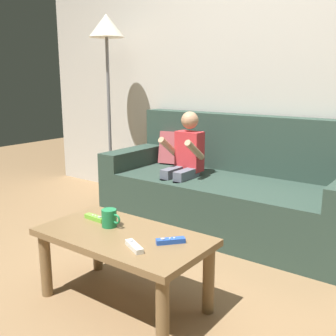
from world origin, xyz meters
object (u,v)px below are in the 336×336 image
at_px(person_seated_on_couch, 184,162).
at_px(game_remote_lime_far_corner, 95,218).
at_px(couch, 230,191).
at_px(game_remote_blue_near_edge, 170,241).
at_px(coffee_table, 123,246).
at_px(floor_lamp, 107,41).
at_px(game_remote_white_center, 134,246).
at_px(coffee_mug, 110,218).

relative_size(person_seated_on_couch, game_remote_lime_far_corner, 6.40).
height_order(couch, person_seated_on_couch, person_seated_on_couch).
bearing_deg(game_remote_blue_near_edge, coffee_table, -170.02).
bearing_deg(floor_lamp, game_remote_blue_near_edge, -37.82).
height_order(person_seated_on_couch, game_remote_blue_near_edge, person_seated_on_couch).
distance_m(game_remote_blue_near_edge, floor_lamp, 2.34).
bearing_deg(game_remote_blue_near_edge, game_remote_white_center, -122.69).
bearing_deg(game_remote_lime_far_corner, person_seated_on_couch, 97.02).
bearing_deg(coffee_mug, game_remote_blue_near_edge, 2.14).
height_order(game_remote_blue_near_edge, floor_lamp, floor_lamp).
height_order(game_remote_blue_near_edge, coffee_mug, coffee_mug).
height_order(coffee_table, coffee_mug, coffee_mug).
bearing_deg(coffee_table, game_remote_white_center, -32.27).
xyz_separation_m(game_remote_lime_far_corner, coffee_mug, (0.14, -0.02, 0.04)).
bearing_deg(couch, floor_lamp, 179.41).
xyz_separation_m(couch, game_remote_lime_far_corner, (-0.18, -1.25, 0.10)).
bearing_deg(game_remote_white_center, coffee_table, 147.73).
bearing_deg(coffee_table, person_seated_on_couch, 109.26).
height_order(couch, floor_lamp, floor_lamp).
xyz_separation_m(game_remote_blue_near_edge, game_remote_lime_far_corner, (-0.53, 0.01, 0.00)).
xyz_separation_m(game_remote_blue_near_edge, game_remote_white_center, (-0.10, -0.15, 0.00)).
bearing_deg(game_remote_blue_near_edge, coffee_mug, -177.86).
bearing_deg(floor_lamp, couch, -0.59).
relative_size(couch, game_remote_lime_far_corner, 13.94).
distance_m(couch, coffee_table, 1.31).
xyz_separation_m(couch, coffee_mug, (-0.05, -1.27, 0.14)).
xyz_separation_m(couch, floor_lamp, (-1.30, 0.01, 1.19)).
distance_m(game_remote_blue_near_edge, coffee_mug, 0.39).
bearing_deg(game_remote_lime_far_corner, floor_lamp, 131.40).
height_order(coffee_table, floor_lamp, floor_lamp).
bearing_deg(person_seated_on_couch, floor_lamp, 168.79).
relative_size(couch, floor_lamp, 1.15).
bearing_deg(game_remote_lime_far_corner, coffee_mug, -10.04).
xyz_separation_m(couch, person_seated_on_couch, (-0.31, -0.18, 0.22)).
xyz_separation_m(game_remote_blue_near_edge, floor_lamp, (-1.64, 1.27, 1.09)).
distance_m(couch, floor_lamp, 1.76).
distance_m(person_seated_on_couch, coffee_mug, 1.13).
xyz_separation_m(coffee_table, coffee_mug, (-0.12, 0.03, 0.11)).
distance_m(couch, coffee_mug, 1.28).
xyz_separation_m(coffee_table, floor_lamp, (-1.37, 1.32, 1.16)).
relative_size(game_remote_white_center, game_remote_lime_far_corner, 1.00).
relative_size(coffee_table, coffee_mug, 7.55).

